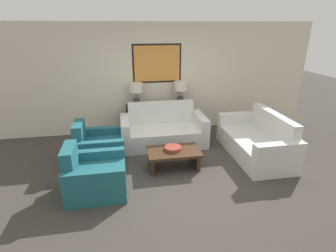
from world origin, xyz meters
name	(u,v)px	position (x,y,z in m)	size (l,w,h in m)	color
ground_plane	(177,177)	(0.00, 0.00, 0.00)	(20.00, 20.00, 0.00)	#3D3833
back_wall	(157,78)	(0.00, 2.44, 1.33)	(7.97, 0.12, 2.65)	beige
console_table	(159,119)	(0.00, 2.18, 0.37)	(1.61, 0.36, 0.73)	black
table_lamp_left	(136,90)	(-0.54, 2.18, 1.11)	(0.34, 0.34, 0.55)	#333338
table_lamp_right	(180,89)	(0.54, 2.18, 1.11)	(0.34, 0.34, 0.55)	#333338
couch_by_back_wall	(163,131)	(0.00, 1.51, 0.30)	(1.89, 0.94, 0.90)	silver
couch_by_side	(257,142)	(1.83, 0.58, 0.30)	(0.94, 1.89, 0.90)	silver
coffee_table	(174,155)	(0.02, 0.36, 0.26)	(0.99, 0.60, 0.36)	#3D2616
decorative_bowl	(173,148)	(0.01, 0.40, 0.40)	(0.32, 0.32, 0.06)	#93382D
armchair_near_back_wall	(99,148)	(-1.40, 0.89, 0.28)	(0.93, 0.85, 0.84)	#1E5B66
armchair_near_camera	(94,176)	(-1.40, -0.17, 0.28)	(0.93, 0.85, 0.84)	#1E5B66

